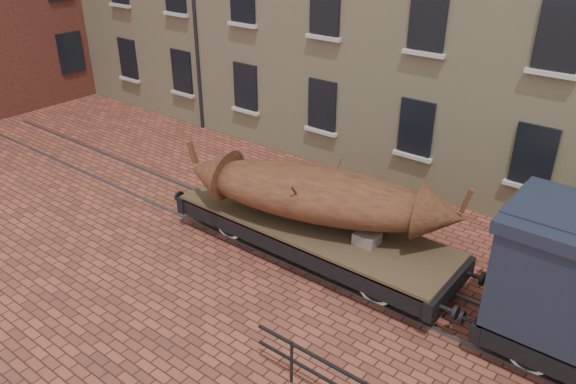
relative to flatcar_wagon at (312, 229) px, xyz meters
The scene contains 4 objects.
ground 1.08m from the flatcar_wagon, behind, with size 90.00×90.00×0.00m, color #592C22.
rail_track 1.05m from the flatcar_wagon, behind, with size 30.00×1.52×0.06m.
flatcar_wagon is the anchor object (origin of this frame).
iron_boat 1.08m from the flatcar_wagon, ahead, with size 7.21×3.63×1.71m.
Camera 1 is at (7.90, -10.13, 8.23)m, focal length 35.00 mm.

